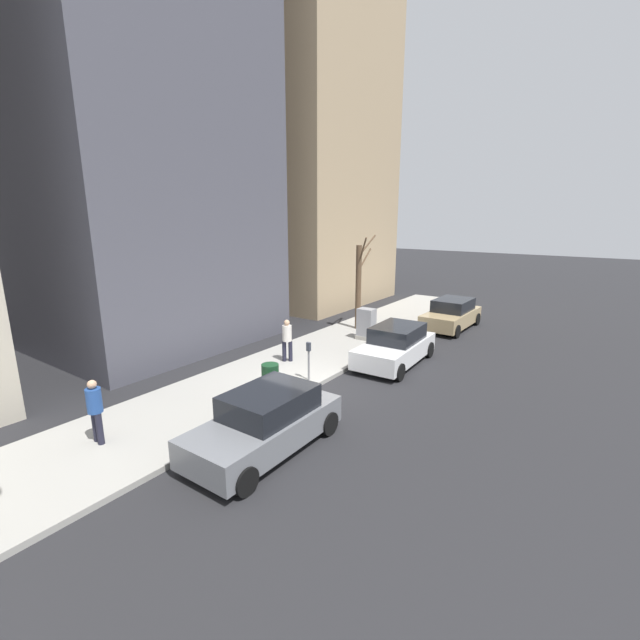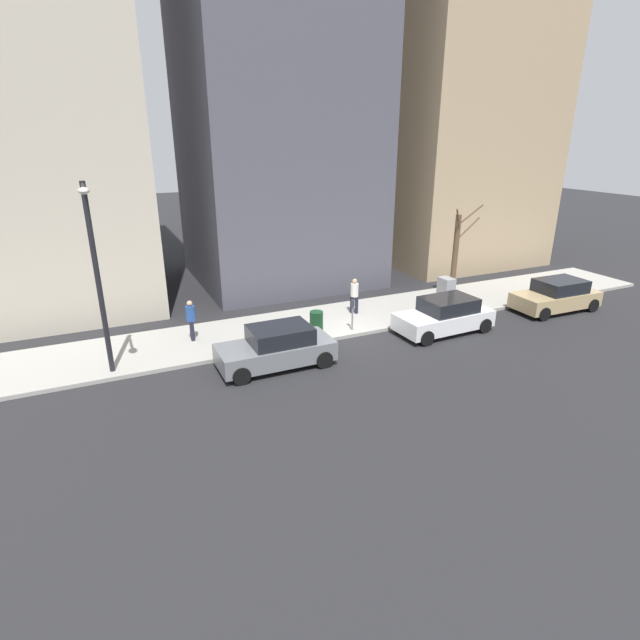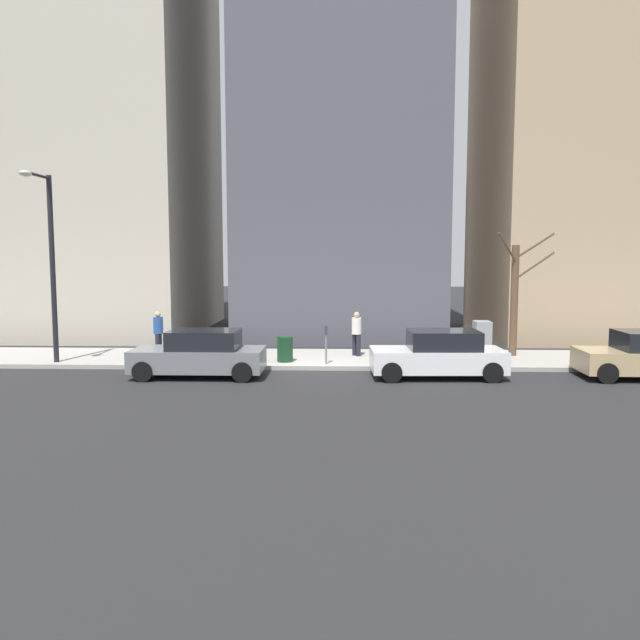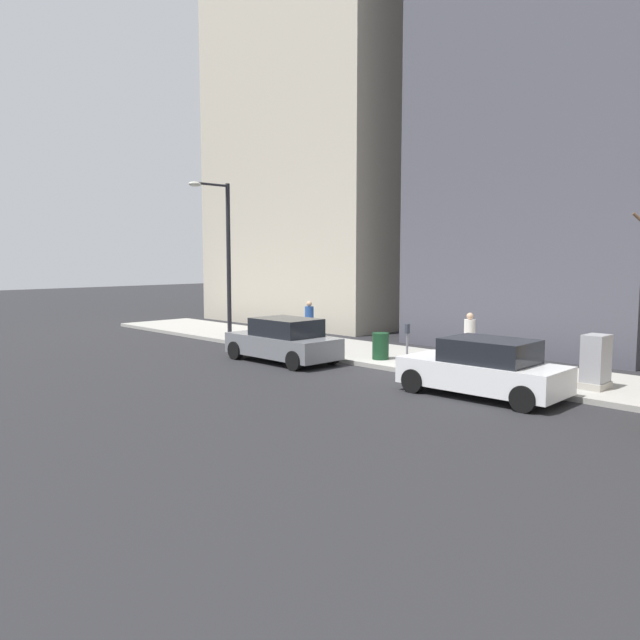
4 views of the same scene
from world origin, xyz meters
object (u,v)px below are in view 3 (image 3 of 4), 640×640
(parked_car_grey, at_px, (200,354))
(pedestrian_midblock, at_px, (158,330))
(trash_bin, at_px, (285,349))
(utility_box, at_px, (482,341))
(bare_tree, at_px, (515,296))
(office_block_center, at_px, (340,56))
(parked_car_white, at_px, (439,355))
(office_tower_left, at_px, (589,123))
(pedestrian_near_meter, at_px, (357,331))
(parking_meter, at_px, (326,340))
(office_tower_right, at_px, (80,51))
(streetlamp, at_px, (48,252))

(parked_car_grey, xyz_separation_m, pedestrian_midblock, (3.47, 2.37, 0.35))
(parked_car_grey, distance_m, trash_bin, 3.33)
(pedestrian_midblock, bearing_deg, utility_box, 91.53)
(bare_tree, bearing_deg, trash_bin, 101.23)
(bare_tree, distance_m, office_block_center, 15.02)
(parked_car_white, distance_m, trash_bin, 5.49)
(pedestrian_midblock, distance_m, office_block_center, 16.25)
(parked_car_white, bearing_deg, office_tower_left, -39.62)
(trash_bin, relative_size, pedestrian_midblock, 0.54)
(parked_car_white, relative_size, pedestrian_near_meter, 2.57)
(bare_tree, height_order, trash_bin, bare_tree)
(parking_meter, xyz_separation_m, pedestrian_near_meter, (1.85, -1.10, 0.11))
(bare_tree, xyz_separation_m, trash_bin, (-1.69, 8.50, -1.78))
(trash_bin, relative_size, pedestrian_near_meter, 0.54)
(utility_box, height_order, office_tower_left, office_tower_left)
(bare_tree, bearing_deg, utility_box, 130.93)
(bare_tree, distance_m, pedestrian_midblock, 13.49)
(parked_car_grey, bearing_deg, office_tower_right, 34.53)
(bare_tree, relative_size, office_tower_left, 0.22)
(parked_car_white, height_order, office_tower_right, office_tower_right)
(parked_car_grey, distance_m, pedestrian_near_meter, 6.23)
(parked_car_grey, relative_size, pedestrian_near_meter, 2.53)
(pedestrian_near_meter, height_order, office_block_center, office_block_center)
(trash_bin, distance_m, office_tower_right, 20.70)
(parking_meter, distance_m, office_block_center, 15.88)
(pedestrian_near_meter, bearing_deg, office_tower_left, 86.75)
(pedestrian_near_meter, bearing_deg, office_block_center, 146.32)
(utility_box, bearing_deg, office_block_center, 29.90)
(pedestrian_midblock, bearing_deg, parked_car_grey, 40.37)
(bare_tree, height_order, pedestrian_midblock, bare_tree)
(parked_car_grey, relative_size, office_tower_right, 0.15)
(utility_box, bearing_deg, bare_tree, -49.07)
(parked_car_white, height_order, office_block_center, office_block_center)
(parked_car_grey, xyz_separation_m, utility_box, (2.53, -9.56, 0.11))
(office_tower_left, bearing_deg, parking_meter, 128.54)
(utility_box, bearing_deg, office_tower_left, -37.30)
(pedestrian_midblock, distance_m, office_tower_left, 22.48)
(streetlamp, bearing_deg, parked_car_grey, -105.32)
(streetlamp, xyz_separation_m, office_block_center, (9.94, -9.97, 9.48))
(utility_box, relative_size, office_block_center, 0.05)
(pedestrian_near_meter, bearing_deg, pedestrian_midblock, -128.12)
(office_block_center, bearing_deg, office_tower_left, -89.32)
(parked_car_white, height_order, bare_tree, bare_tree)
(parking_meter, relative_size, trash_bin, 1.50)
(parked_car_white, distance_m, parked_car_grey, 7.67)
(office_block_center, bearing_deg, bare_tree, -139.09)
(parked_car_white, height_order, utility_box, utility_box)
(parked_car_white, xyz_separation_m, parking_meter, (1.52, 3.65, 0.24))
(parked_car_white, xyz_separation_m, utility_box, (2.37, -1.89, 0.11))
(parking_meter, bearing_deg, parked_car_white, -112.57)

